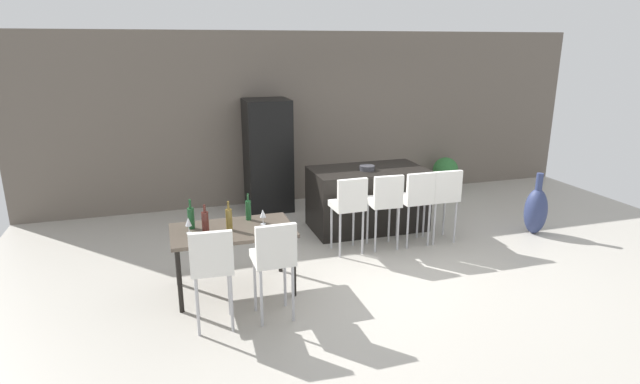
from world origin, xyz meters
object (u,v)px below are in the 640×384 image
(wine_bottle_corner, at_px, (229,219))
(dining_chair_near, at_px, (212,263))
(kitchen_island, at_px, (367,198))
(bar_chair_far, at_px, (443,194))
(dining_chair_far, at_px, (274,255))
(bar_chair_middle, at_px, (385,200))
(dining_table, at_px, (233,235))
(bar_chair_left, at_px, (349,203))
(wine_bottle_far, at_px, (248,210))
(wine_glass_middle, at_px, (188,222))
(bar_chair_right, at_px, (416,197))
(floor_vase, at_px, (536,210))
(wine_bottle_near, at_px, (191,218))
(wine_bottle_inner, at_px, (205,222))
(wine_glass_left, at_px, (263,214))
(refrigerator, at_px, (268,155))
(fruit_bowl, at_px, (367,168))
(potted_plant, at_px, (445,172))

(wine_bottle_corner, bearing_deg, dining_chair_near, -110.32)
(kitchen_island, bearing_deg, wine_bottle_corner, -146.58)
(bar_chair_far, relative_size, dining_chair_far, 1.00)
(bar_chair_middle, distance_m, dining_table, 2.21)
(bar_chair_left, xyz_separation_m, wine_bottle_corner, (-1.64, -0.64, 0.17))
(dining_chair_near, height_order, wine_bottle_far, wine_bottle_far)
(kitchen_island, distance_m, wine_glass_middle, 3.07)
(bar_chair_middle, height_order, bar_chair_right, same)
(wine_bottle_corner, bearing_deg, floor_vase, 6.54)
(kitchen_island, height_order, wine_bottle_corner, wine_bottle_corner)
(dining_chair_far, distance_m, wine_glass_middle, 1.09)
(wine_bottle_near, relative_size, wine_bottle_inner, 1.08)
(bar_chair_far, relative_size, wine_glass_middle, 6.03)
(wine_bottle_inner, xyz_separation_m, wine_glass_middle, (-0.17, 0.02, 0.01))
(dining_chair_far, xyz_separation_m, wine_glass_left, (0.05, 0.80, 0.17))
(bar_chair_middle, relative_size, bar_chair_right, 1.00)
(bar_chair_middle, xyz_separation_m, wine_bottle_far, (-1.89, -0.37, 0.16))
(bar_chair_far, distance_m, dining_chair_near, 3.57)
(wine_bottle_inner, height_order, floor_vase, wine_bottle_inner)
(bar_chair_left, distance_m, bar_chair_middle, 0.51)
(wine_bottle_far, relative_size, refrigerator, 0.17)
(wine_bottle_corner, relative_size, refrigerator, 0.18)
(dining_chair_far, relative_size, wine_bottle_near, 3.16)
(wine_glass_left, xyz_separation_m, wine_glass_middle, (-0.81, -0.04, 0.00))
(wine_glass_left, bearing_deg, wine_bottle_far, 123.13)
(wine_bottle_corner, bearing_deg, bar_chair_far, 12.00)
(bar_chair_left, relative_size, bar_chair_far, 1.00)
(wine_bottle_inner, bearing_deg, refrigerator, 65.65)
(bar_chair_right, xyz_separation_m, dining_chair_near, (-2.88, -1.37, 0.00))
(wine_bottle_inner, relative_size, wine_bottle_corner, 0.94)
(bar_chair_right, bearing_deg, dining_table, -166.53)
(refrigerator, bearing_deg, wine_glass_left, -102.96)
(dining_chair_near, relative_size, wine_bottle_corner, 3.21)
(wine_bottle_near, height_order, wine_glass_left, wine_bottle_near)
(kitchen_island, height_order, dining_chair_near, dining_chair_near)
(bar_chair_left, relative_size, bar_chair_middle, 1.00)
(wine_glass_left, bearing_deg, floor_vase, 6.16)
(wine_bottle_inner, height_order, wine_bottle_corner, wine_bottle_corner)
(refrigerator, bearing_deg, wine_bottle_near, -118.00)
(wine_bottle_near, height_order, fruit_bowl, wine_bottle_near)
(kitchen_island, distance_m, fruit_bowl, 0.50)
(wine_bottle_inner, bearing_deg, floor_vase, 6.01)
(dining_chair_far, bearing_deg, refrigerator, 79.06)
(wine_bottle_far, bearing_deg, dining_chair_near, -117.75)
(dining_chair_far, bearing_deg, wine_bottle_inner, 128.28)
(kitchen_island, bearing_deg, bar_chair_far, -47.08)
(wine_bottle_corner, bearing_deg, bar_chair_left, 21.44)
(dining_chair_far, distance_m, potted_plant, 5.39)
(wine_bottle_near, xyz_separation_m, wine_bottle_corner, (0.39, -0.17, 0.00))
(dining_table, relative_size, wine_glass_left, 7.66)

